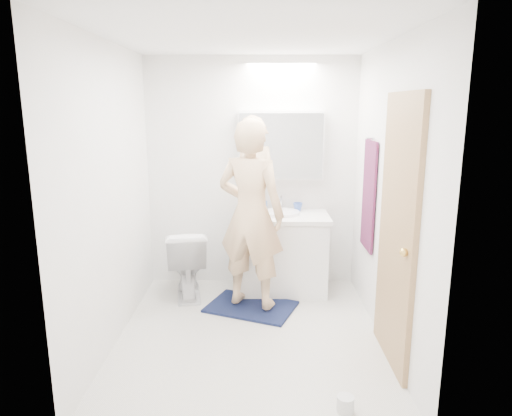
{
  "coord_description": "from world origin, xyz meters",
  "views": [
    {
      "loc": [
        0.07,
        -3.57,
        1.91
      ],
      "look_at": [
        0.05,
        0.25,
        1.05
      ],
      "focal_mm": 32.25,
      "sensor_mm": 36.0,
      "label": 1
    }
  ],
  "objects_px": {
    "soap_bottle_a": "(251,201)",
    "toilet_paper_roll": "(345,404)",
    "toilet": "(187,262)",
    "person": "(251,215)",
    "toothbrush_cup": "(298,207)",
    "medicine_cabinet": "(281,146)",
    "soap_bottle_b": "(263,204)",
    "vanity_cabinet": "(281,255)"
  },
  "relations": [
    {
      "from": "soap_bottle_a",
      "to": "toilet_paper_roll",
      "type": "relative_size",
      "value": 1.92
    },
    {
      "from": "toilet",
      "to": "toilet_paper_roll",
      "type": "relative_size",
      "value": 6.41
    },
    {
      "from": "toilet",
      "to": "person",
      "type": "bearing_deg",
      "value": 144.62
    },
    {
      "from": "toilet",
      "to": "person",
      "type": "xyz_separation_m",
      "value": [
        0.66,
        -0.32,
        0.57
      ]
    },
    {
      "from": "toothbrush_cup",
      "to": "toilet_paper_roll",
      "type": "distance_m",
      "value": 2.27
    },
    {
      "from": "medicine_cabinet",
      "to": "soap_bottle_b",
      "type": "relative_size",
      "value": 5.69
    },
    {
      "from": "medicine_cabinet",
      "to": "vanity_cabinet",
      "type": "bearing_deg",
      "value": -87.43
    },
    {
      "from": "toilet",
      "to": "person",
      "type": "height_order",
      "value": "person"
    },
    {
      "from": "medicine_cabinet",
      "to": "soap_bottle_a",
      "type": "relative_size",
      "value": 4.16
    },
    {
      "from": "toilet",
      "to": "soap_bottle_a",
      "type": "xyz_separation_m",
      "value": [
        0.65,
        0.27,
        0.57
      ]
    },
    {
      "from": "medicine_cabinet",
      "to": "soap_bottle_b",
      "type": "xyz_separation_m",
      "value": [
        -0.18,
        -0.03,
        -0.6
      ]
    },
    {
      "from": "vanity_cabinet",
      "to": "medicine_cabinet",
      "type": "distance_m",
      "value": 1.13
    },
    {
      "from": "person",
      "to": "toilet",
      "type": "bearing_deg",
      "value": -3.81
    },
    {
      "from": "toilet",
      "to": "toilet_paper_roll",
      "type": "bearing_deg",
      "value": 115.16
    },
    {
      "from": "vanity_cabinet",
      "to": "soap_bottle_b",
      "type": "bearing_deg",
      "value": 136.36
    },
    {
      "from": "toothbrush_cup",
      "to": "soap_bottle_b",
      "type": "bearing_deg",
      "value": 176.83
    },
    {
      "from": "medicine_cabinet",
      "to": "soap_bottle_a",
      "type": "height_order",
      "value": "medicine_cabinet"
    },
    {
      "from": "vanity_cabinet",
      "to": "toilet",
      "type": "distance_m",
      "value": 0.97
    },
    {
      "from": "toothbrush_cup",
      "to": "toilet",
      "type": "bearing_deg",
      "value": -166.41
    },
    {
      "from": "toothbrush_cup",
      "to": "medicine_cabinet",
      "type": "bearing_deg",
      "value": 164.66
    },
    {
      "from": "toilet",
      "to": "vanity_cabinet",
      "type": "bearing_deg",
      "value": 177.05
    },
    {
      "from": "person",
      "to": "soap_bottle_b",
      "type": "xyz_separation_m",
      "value": [
        0.12,
        0.61,
        -0.03
      ]
    },
    {
      "from": "vanity_cabinet",
      "to": "soap_bottle_a",
      "type": "bearing_deg",
      "value": 154.41
    },
    {
      "from": "vanity_cabinet",
      "to": "soap_bottle_b",
      "type": "height_order",
      "value": "soap_bottle_b"
    },
    {
      "from": "vanity_cabinet",
      "to": "toothbrush_cup",
      "type": "height_order",
      "value": "toothbrush_cup"
    },
    {
      "from": "toilet",
      "to": "medicine_cabinet",
      "type": "bearing_deg",
      "value": -170.96
    },
    {
      "from": "toilet_paper_roll",
      "to": "medicine_cabinet",
      "type": "bearing_deg",
      "value": 98.6
    },
    {
      "from": "toothbrush_cup",
      "to": "toilet_paper_roll",
      "type": "height_order",
      "value": "toothbrush_cup"
    },
    {
      "from": "soap_bottle_a",
      "to": "toothbrush_cup",
      "type": "bearing_deg",
      "value": 1.18
    },
    {
      "from": "vanity_cabinet",
      "to": "person",
      "type": "distance_m",
      "value": 0.75
    },
    {
      "from": "soap_bottle_b",
      "to": "toothbrush_cup",
      "type": "relative_size",
      "value": 1.59
    },
    {
      "from": "soap_bottle_a",
      "to": "soap_bottle_b",
      "type": "relative_size",
      "value": 1.37
    },
    {
      "from": "person",
      "to": "toothbrush_cup",
      "type": "xyz_separation_m",
      "value": [
        0.48,
        0.59,
        -0.06
      ]
    },
    {
      "from": "toothbrush_cup",
      "to": "soap_bottle_a",
      "type": "bearing_deg",
      "value": -178.82
    },
    {
      "from": "medicine_cabinet",
      "to": "person",
      "type": "bearing_deg",
      "value": -114.97
    },
    {
      "from": "medicine_cabinet",
      "to": "toothbrush_cup",
      "type": "bearing_deg",
      "value": -15.34
    },
    {
      "from": "vanity_cabinet",
      "to": "person",
      "type": "xyz_separation_m",
      "value": [
        -0.31,
        -0.43,
        0.53
      ]
    },
    {
      "from": "soap_bottle_b",
      "to": "toilet",
      "type": "bearing_deg",
      "value": -159.19
    },
    {
      "from": "vanity_cabinet",
      "to": "medicine_cabinet",
      "type": "relative_size",
      "value": 1.02
    },
    {
      "from": "soap_bottle_a",
      "to": "person",
      "type": "bearing_deg",
      "value": -89.45
    },
    {
      "from": "medicine_cabinet",
      "to": "person",
      "type": "distance_m",
      "value": 0.91
    },
    {
      "from": "soap_bottle_b",
      "to": "toothbrush_cup",
      "type": "xyz_separation_m",
      "value": [
        0.36,
        -0.02,
        -0.03
      ]
    }
  ]
}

